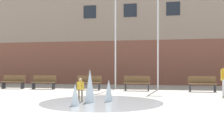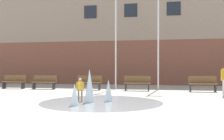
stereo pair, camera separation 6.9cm
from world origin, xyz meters
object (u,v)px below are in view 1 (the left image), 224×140
object	(u,v)px
park_bench_under_right_flagpole	(202,84)
flagpole_right	(158,30)
park_bench_left_of_flagpoles	(44,82)
flagpole_left	(116,31)
child_with_pink_shirt	(80,88)
park_bench_under_left_flagpole	(89,82)
park_bench_center	(137,83)
park_bench_far_left	(14,82)

from	to	relation	value
park_bench_under_right_flagpole	flagpole_right	bearing A→B (deg)	159.57
park_bench_left_of_flagpoles	flagpole_left	xyz separation A→B (m)	(4.68, 0.93, 3.35)
child_with_pink_shirt	flagpole_left	distance (m)	7.52
park_bench_under_left_flagpole	flagpole_right	distance (m)	5.60
park_bench_under_left_flagpole	child_with_pink_shirt	size ratio (longest dim) A/B	1.62
park_bench_under_left_flagpole	park_bench_center	bearing A→B (deg)	-0.44
park_bench_far_left	child_with_pink_shirt	bearing A→B (deg)	-41.88
park_bench_far_left	flagpole_right	world-z (taller)	flagpole_right
park_bench_far_left	flagpole_right	distance (m)	10.29
park_bench_far_left	child_with_pink_shirt	world-z (taller)	child_with_pink_shirt
park_bench_center	park_bench_under_right_flagpole	world-z (taller)	same
park_bench_under_left_flagpole	park_bench_under_right_flagpole	distance (m)	6.95
park_bench_under_right_flagpole	child_with_pink_shirt	xyz separation A→B (m)	(-5.67, -5.83, 0.10)
park_bench_left_of_flagpoles	park_bench_under_left_flagpole	bearing A→B (deg)	0.10
park_bench_left_of_flagpoles	park_bench_far_left	bearing A→B (deg)	178.63
flagpole_left	park_bench_center	bearing A→B (deg)	-32.62
park_bench_under_left_flagpole	child_with_pink_shirt	xyz separation A→B (m)	(1.28, -5.85, 0.10)
park_bench_under_right_flagpole	flagpole_right	distance (m)	4.32
park_bench_under_left_flagpole	child_with_pink_shirt	distance (m)	5.99
park_bench_under_right_flagpole	park_bench_center	bearing A→B (deg)	179.95
park_bench_left_of_flagpoles	child_with_pink_shirt	distance (m)	7.29
park_bench_far_left	park_bench_under_right_flagpole	world-z (taller)	same
park_bench_under_left_flagpole	flagpole_left	world-z (taller)	flagpole_left
flagpole_right	park_bench_under_left_flagpole	bearing A→B (deg)	-168.08
park_bench_under_right_flagpole	park_bench_left_of_flagpoles	bearing A→B (deg)	179.87
park_bench_under_left_flagpole	park_bench_far_left	bearing A→B (deg)	179.48
park_bench_center	park_bench_under_right_flagpole	size ratio (longest dim) A/B	1.00
park_bench_left_of_flagpoles	park_bench_under_right_flagpole	world-z (taller)	same
park_bench_under_right_flagpole	flagpole_left	bearing A→B (deg)	169.88
park_bench_center	park_bench_under_left_flagpole	bearing A→B (deg)	179.56
park_bench_far_left	park_bench_left_of_flagpoles	bearing A→B (deg)	-1.37
park_bench_center	flagpole_left	size ratio (longest dim) A/B	0.22
park_bench_center	child_with_pink_shirt	xyz separation A→B (m)	(-1.81, -5.83, 0.10)
park_bench_far_left	park_bench_under_left_flagpole	distance (m)	5.30
park_bench_left_of_flagpoles	park_bench_under_left_flagpole	world-z (taller)	same
park_bench_left_of_flagpoles	flagpole_right	distance (m)	8.23
flagpole_right	park_bench_left_of_flagpoles	bearing A→B (deg)	-172.89
flagpole_left	park_bench_under_left_flagpole	bearing A→B (deg)	-150.06
park_bench_center	flagpole_right	distance (m)	3.72
flagpole_right	park_bench_center	bearing A→B (deg)	-143.77
park_bench_left_of_flagpoles	flagpole_left	world-z (taller)	flagpole_left
park_bench_left_of_flagpoles	park_bench_under_right_flagpole	size ratio (longest dim) A/B	1.00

